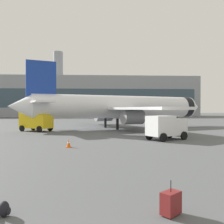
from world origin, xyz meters
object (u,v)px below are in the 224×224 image
(airplane_at_gate, at_px, (120,107))
(safety_cone_mid, at_px, (148,126))
(safety_cone_near, at_px, (69,143))
(rolling_suitcase, at_px, (171,203))
(service_truck, at_px, (36,120))
(cargo_van, at_px, (166,126))
(traveller_backpack, at_px, (4,209))

(airplane_at_gate, distance_m, safety_cone_mid, 6.11)
(safety_cone_near, height_order, rolling_suitcase, rolling_suitcase)
(service_truck, relative_size, safety_cone_mid, 7.12)
(service_truck, height_order, cargo_van, service_truck)
(safety_cone_mid, xyz_separation_m, traveller_backpack, (-11.80, -36.29, -0.13))
(safety_cone_near, relative_size, safety_cone_mid, 0.98)
(airplane_at_gate, xyz_separation_m, traveller_backpack, (-6.80, -35.05, -3.42))
(traveller_backpack, bearing_deg, safety_cone_near, 88.44)
(service_truck, xyz_separation_m, cargo_van, (16.57, -11.40, -0.16))
(airplane_at_gate, xyz_separation_m, service_truck, (-13.13, -5.00, -2.05))
(safety_cone_mid, bearing_deg, traveller_backpack, -108.01)
(airplane_at_gate, height_order, service_truck, airplane_at_gate)
(safety_cone_near, bearing_deg, traveller_backpack, -91.56)
(safety_cone_near, height_order, safety_cone_mid, safety_cone_mid)
(service_truck, xyz_separation_m, safety_cone_mid, (18.12, 6.24, -1.24))
(cargo_van, height_order, safety_cone_mid, cargo_van)
(safety_cone_mid, distance_m, rolling_suitcase, 37.09)
(rolling_suitcase, bearing_deg, safety_cone_mid, 79.70)
(service_truck, bearing_deg, cargo_van, -34.52)
(rolling_suitcase, height_order, traveller_backpack, rolling_suitcase)
(airplane_at_gate, bearing_deg, cargo_van, -78.13)
(airplane_at_gate, height_order, rolling_suitcase, airplane_at_gate)
(safety_cone_near, bearing_deg, airplane_at_gate, 73.07)
(safety_cone_mid, distance_m, traveller_backpack, 38.16)
(rolling_suitcase, distance_m, traveller_backpack, 5.17)
(cargo_van, bearing_deg, service_truck, 145.48)
(service_truck, height_order, safety_cone_mid, service_truck)
(safety_cone_near, distance_m, rolling_suitcase, 14.94)
(airplane_at_gate, xyz_separation_m, cargo_van, (3.45, -16.40, -2.21))
(traveller_backpack, bearing_deg, cargo_van, 61.21)
(cargo_van, height_order, rolling_suitcase, cargo_van)
(safety_cone_mid, bearing_deg, service_truck, -160.99)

